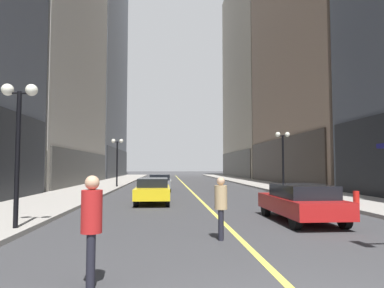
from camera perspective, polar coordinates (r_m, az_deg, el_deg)
ground_plane at (r=38.51m, az=-1.26°, el=-6.55°), size 200.00×200.00×0.00m
sidewalk_left at (r=38.96m, az=-13.54°, el=-6.31°), size 4.50×78.00×0.15m
sidewalk_right at (r=39.80m, az=10.76°, el=-6.28°), size 4.50×78.00×0.15m
lane_centre_stripe at (r=38.51m, az=-1.26°, el=-6.54°), size 0.16×70.00×0.01m
building_left_mid at (r=42.97m, az=-26.56°, el=13.63°), size 15.04×24.00×28.96m
building_left_far at (r=69.94m, az=-16.48°, el=18.21°), size 11.60×26.00×55.82m
building_right_far at (r=68.48m, az=12.57°, el=10.95°), size 13.94×26.00×38.35m
car_red at (r=13.13m, az=17.25°, el=-8.88°), size 1.89×4.41×1.32m
car_yellow at (r=18.97m, az=-6.35°, el=-7.35°), size 1.78×4.52×1.32m
car_grey at (r=28.32m, az=-5.19°, el=-6.13°), size 1.84×4.65×1.32m
pedestrian_in_red_jacket at (r=6.07m, az=-15.97°, el=-11.98°), size 0.39×0.39×1.80m
pedestrian_in_tan_trench at (r=9.57m, az=4.70°, el=-9.55°), size 0.40×0.40×1.66m
street_lamp_left_near at (r=11.72m, az=-26.29°, el=3.12°), size 1.06×0.36×4.43m
street_lamp_left_far at (r=32.44m, az=-12.03°, el=-1.26°), size 1.06×0.36×4.43m
street_lamp_right_mid at (r=26.16m, az=14.51°, el=-0.67°), size 1.06×0.36×4.43m
fire_hydrant_right at (r=18.35m, az=25.07°, el=-8.16°), size 0.28×0.28×0.80m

